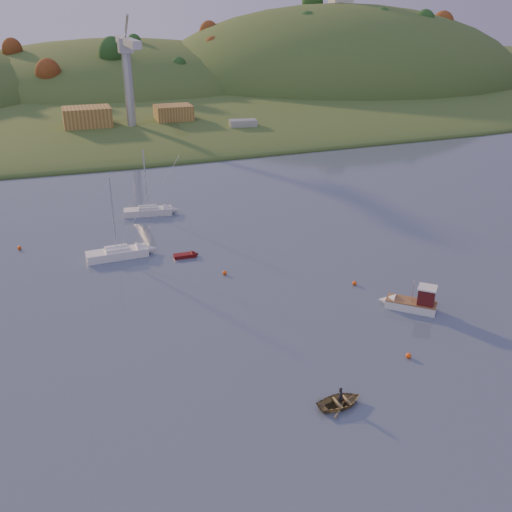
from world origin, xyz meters
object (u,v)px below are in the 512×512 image
object	(u,v)px
fishing_boat	(408,301)
canoe	(340,402)
sailboat_far	(148,211)
sailboat_near	(117,253)
red_tender	(190,255)

from	to	relation	value
fishing_boat	canoe	world-z (taller)	fishing_boat
sailboat_far	sailboat_near	bearing A→B (deg)	-104.93
canoe	red_tender	xyz separation A→B (m)	(-4.37, 32.83, -0.17)
canoe	sailboat_near	bearing A→B (deg)	15.28
sailboat_far	canoe	distance (m)	50.82
sailboat_near	canoe	bearing A→B (deg)	-72.19
sailboat_near	sailboat_far	world-z (taller)	sailboat_near
canoe	fishing_boat	bearing A→B (deg)	-54.58
sailboat_far	canoe	size ratio (longest dim) A/B	2.62
fishing_boat	canoe	distance (m)	18.38
red_tender	sailboat_near	bearing A→B (deg)	163.78
sailboat_near	sailboat_far	xyz separation A→B (m)	(6.45, 14.81, -0.03)
canoe	red_tender	distance (m)	33.12
sailboat_near	canoe	size ratio (longest dim) A/B	2.76
fishing_boat	sailboat_far	distance (m)	43.68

